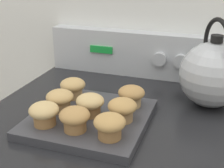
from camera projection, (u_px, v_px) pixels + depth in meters
The scene contains 11 objects.
control_panel at pixel (147, 55), 1.11m from camera, with size 0.72×0.07×0.16m.
muffin_pan at pixel (90, 118), 0.82m from camera, with size 0.30×0.30×0.02m.
muffin_r0_c0 at pixel (44, 113), 0.75m from camera, with size 0.07×0.07×0.06m.
muffin_r0_c1 at pixel (75, 118), 0.73m from camera, with size 0.07×0.07×0.06m.
muffin_r0_c2 at pixel (110, 125), 0.70m from camera, with size 0.07×0.07×0.06m.
muffin_r1_c0 at pixel (60, 99), 0.83m from camera, with size 0.07×0.07×0.06m.
muffin_r1_c1 at pixel (90, 104), 0.80m from camera, with size 0.07×0.07×0.06m.
muffin_r1_c2 at pixel (122, 109), 0.77m from camera, with size 0.07×0.07×0.06m.
muffin_r2_c0 at pixel (73, 87), 0.91m from camera, with size 0.07×0.07×0.06m.
muffin_r2_c2 at pixel (131, 95), 0.85m from camera, with size 0.07×0.07×0.06m.
tea_kettle at pixel (213, 74), 0.88m from camera, with size 0.19×0.21×0.26m.
Camera 1 is at (0.23, -0.40, 1.31)m, focal length 50.00 mm.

